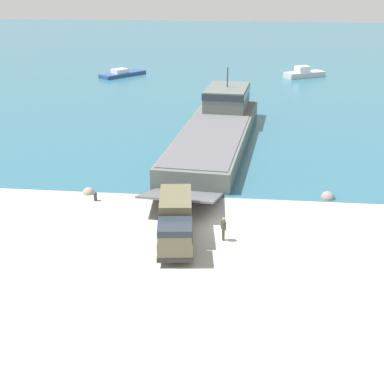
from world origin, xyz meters
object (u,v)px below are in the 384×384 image
at_px(landing_craft, 218,125).
at_px(soldier_on_ramp, 223,227).
at_px(mooring_bollard, 95,196).
at_px(military_truck, 176,222).
at_px(moored_boat_a, 304,73).
at_px(moored_boat_b, 122,74).

distance_m(landing_craft, soldier_on_ramp, 25.25).
bearing_deg(mooring_bollard, military_truck, -41.15).
relative_size(military_truck, mooring_bollard, 9.41).
distance_m(soldier_on_ramp, moored_boat_a, 66.84).
bearing_deg(military_truck, moored_boat_b, -170.79).
bearing_deg(military_truck, mooring_bollard, -138.28).
xyz_separation_m(moored_boat_a, moored_boat_b, (-33.18, -2.59, -0.21)).
bearing_deg(landing_craft, moored_boat_a, 77.00).
bearing_deg(moored_boat_a, soldier_on_ramp, -39.70).
bearing_deg(soldier_on_ramp, mooring_bollard, 127.61).
bearing_deg(moored_boat_b, mooring_bollard, -41.34).
relative_size(landing_craft, military_truck, 4.88).
xyz_separation_m(military_truck, soldier_on_ramp, (3.30, 0.73, -0.60)).
bearing_deg(moored_boat_a, landing_craft, -47.97).
bearing_deg(mooring_bollard, moored_boat_b, 100.96).
height_order(soldier_on_ramp, moored_boat_a, moored_boat_a).
relative_size(landing_craft, moored_boat_a, 4.51).
relative_size(moored_boat_a, mooring_bollard, 10.18).
bearing_deg(moored_boat_b, landing_craft, -24.55).
xyz_separation_m(landing_craft, mooring_bollard, (-8.97, -19.20, -1.15)).
bearing_deg(soldier_on_ramp, landing_craft, 70.71).
bearing_deg(landing_craft, moored_boat_b, 122.59).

